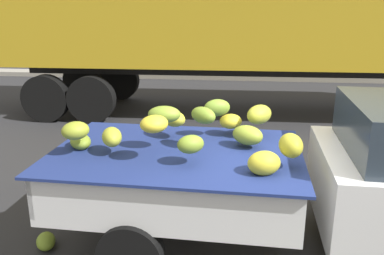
# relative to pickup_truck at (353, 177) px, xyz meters

# --- Properties ---
(curb_strip) EXTENTS (80.00, 0.80, 0.16)m
(curb_strip) POSITION_rel_pickup_truck_xyz_m (-0.62, 10.73, -0.81)
(curb_strip) COLOR gray
(curb_strip) RESTS_ON ground
(pickup_truck) EXTENTS (4.81, 2.01, 1.70)m
(pickup_truck) POSITION_rel_pickup_truck_xyz_m (0.00, 0.00, 0.00)
(pickup_truck) COLOR white
(pickup_truck) RESTS_ON ground
(semi_trailer) EXTENTS (12.03, 2.75, 3.95)m
(semi_trailer) POSITION_rel_pickup_truck_xyz_m (-0.98, 5.88, 1.65)
(semi_trailer) COLOR gold
(semi_trailer) RESTS_ON ground
(fallen_banana_bunch_near_tailgate) EXTENTS (0.31, 0.36, 0.16)m
(fallen_banana_bunch_near_tailgate) POSITION_rel_pickup_truck_xyz_m (-3.29, -0.29, -0.81)
(fallen_banana_bunch_near_tailgate) COLOR olive
(fallen_banana_bunch_near_tailgate) RESTS_ON ground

